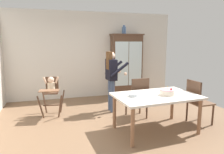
% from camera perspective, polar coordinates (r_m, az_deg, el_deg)
% --- Properties ---
extents(ground_plane, '(6.24, 6.24, 0.00)m').
position_cam_1_polar(ground_plane, '(4.43, 1.54, -13.75)').
color(ground_plane, brown).
extents(wall_back, '(5.32, 0.06, 2.70)m').
position_cam_1_polar(wall_back, '(6.63, -5.46, 6.08)').
color(wall_back, beige).
rests_on(wall_back, ground_plane).
extents(china_cabinet, '(1.03, 0.48, 2.02)m').
position_cam_1_polar(china_cabinet, '(6.69, 4.00, 3.26)').
color(china_cabinet, '#4C3323').
rests_on(china_cabinet, ground_plane).
extents(ceramic_vase, '(0.13, 0.13, 0.27)m').
position_cam_1_polar(ceramic_vase, '(6.63, 3.34, 12.91)').
color(ceramic_vase, '#3D567F').
rests_on(ceramic_vase, china_cabinet).
extents(high_chair_with_toddler, '(0.66, 0.75, 0.95)m').
position_cam_1_polar(high_chair_with_toddler, '(5.13, -16.56, -3.21)').
color(high_chair_with_toddler, '#4C3323').
rests_on(high_chair_with_toddler, ground_plane).
extents(adult_person, '(0.52, 0.51, 1.53)m').
position_cam_1_polar(adult_person, '(5.16, -0.12, 0.84)').
color(adult_person, '#3D4C6B').
rests_on(adult_person, ground_plane).
extents(dining_table, '(1.68, 1.14, 0.74)m').
position_cam_1_polar(dining_table, '(4.14, 12.17, -6.03)').
color(dining_table, silver).
rests_on(dining_table, ground_plane).
extents(birthday_cake, '(0.28, 0.28, 0.19)m').
position_cam_1_polar(birthday_cake, '(4.15, 15.11, -4.15)').
color(birthday_cake, beige).
rests_on(birthday_cake, dining_table).
extents(serving_bowl, '(0.18, 0.18, 0.05)m').
position_cam_1_polar(serving_bowl, '(3.93, 5.81, -5.04)').
color(serving_bowl, '#B2BCC6').
rests_on(serving_bowl, dining_table).
extents(dining_chair_far_side, '(0.45, 0.45, 0.96)m').
position_cam_1_polar(dining_chair_far_side, '(4.77, 7.34, -5.03)').
color(dining_chair_far_side, '#4C3323').
rests_on(dining_chair_far_side, ground_plane).
extents(dining_chair_right_end, '(0.46, 0.46, 0.96)m').
position_cam_1_polar(dining_chair_right_end, '(4.78, 22.54, -5.69)').
color(dining_chair_right_end, '#4C3323').
rests_on(dining_chair_right_end, ground_plane).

